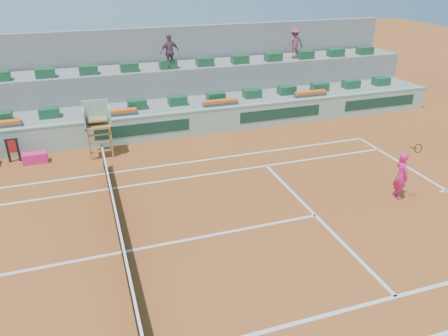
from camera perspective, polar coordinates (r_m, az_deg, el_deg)
The scene contains 16 objects.
ground at distance 13.36m, azimuth -13.20°, elevation -10.68°, with size 90.00×90.00×0.00m, color #92471C.
seating_tier_lower at distance 22.73m, azimuth -16.45°, elevation 6.19°, with size 36.00×4.00×1.20m, color gray.
seating_tier_upper at distance 24.05m, azimuth -16.90°, elevation 8.93°, with size 36.00×2.40×2.60m, color gray.
stadium_back_wall at distance 25.39m, azimuth -17.37°, elevation 11.83°, with size 36.00×0.40×4.40m, color gray.
player_bag at distance 19.96m, azimuth -23.44°, elevation 1.20°, with size 0.99×0.44×0.44m, color #F8207A.
spectator_mid at distance 23.22m, azimuth -7.10°, elevation 14.83°, with size 1.04×0.43×1.78m, color #6D4953.
spectator_right at distance 26.12m, azimuth 9.21°, elevation 15.82°, with size 1.11×0.64×1.71m, color #894450.
court_lines at distance 13.35m, azimuth -13.20°, elevation -10.66°, with size 23.89×11.09×0.01m.
tennis_net at distance 13.06m, azimuth -13.43°, elevation -8.81°, with size 0.10×11.97×1.10m.
advertising_hoarding at distance 20.64m, azimuth -16.02°, elevation 4.39°, with size 36.00×0.34×1.26m.
umpire_chair at distance 19.39m, azimuth -16.20°, elevation 5.88°, with size 1.10×0.90×2.40m.
seat_row_lower at distance 21.62m, azimuth -16.57°, elevation 7.49°, with size 32.90×0.60×0.44m.
seat_row_upper at distance 23.10m, azimuth -17.30°, elevation 12.14°, with size 32.90×0.60×0.44m.
flower_planters at distance 20.90m, azimuth -20.51°, elevation 6.06°, with size 26.80×0.36×0.28m.
towel_rack at distance 20.32m, azimuth -25.88°, elevation 2.32°, with size 0.53×0.09×1.03m.
tennis_player at distance 16.59m, azimuth 22.15°, elevation -0.87°, with size 0.52×0.91×2.28m.
Camera 1 is at (-0.48, -10.87, 7.75)m, focal length 35.00 mm.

